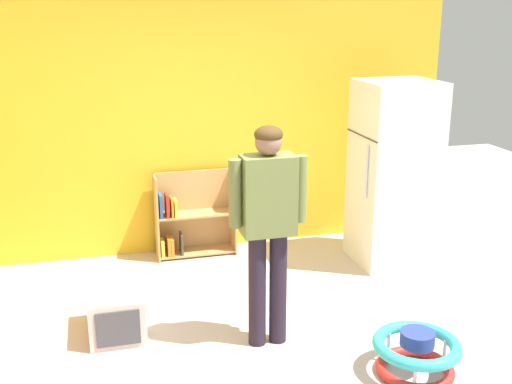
% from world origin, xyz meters
% --- Properties ---
extents(ground_plane, '(12.00, 12.00, 0.00)m').
position_xyz_m(ground_plane, '(0.00, 0.00, 0.00)').
color(ground_plane, beige).
rests_on(ground_plane, ground).
extents(back_wall, '(5.20, 0.06, 2.70)m').
position_xyz_m(back_wall, '(0.00, 2.33, 1.35)').
color(back_wall, gold).
rests_on(back_wall, ground).
extents(refrigerator, '(0.73, 0.68, 1.78)m').
position_xyz_m(refrigerator, '(1.73, 1.48, 0.89)').
color(refrigerator, white).
rests_on(refrigerator, ground).
extents(bookshelf, '(0.80, 0.28, 0.85)m').
position_xyz_m(bookshelf, '(-0.16, 2.15, 0.37)').
color(bookshelf, tan).
rests_on(bookshelf, ground).
extents(standing_person, '(0.57, 0.22, 1.66)m').
position_xyz_m(standing_person, '(0.12, 0.25, 0.99)').
color(standing_person, '#261C2A').
rests_on(standing_person, ground).
extents(baby_walker, '(0.60, 0.60, 0.32)m').
position_xyz_m(baby_walker, '(0.98, -0.42, 0.16)').
color(baby_walker, red).
rests_on(baby_walker, ground).
extents(pet_carrier, '(0.42, 0.55, 0.36)m').
position_xyz_m(pet_carrier, '(-0.97, 0.68, 0.18)').
color(pet_carrier, beige).
rests_on(pet_carrier, ground).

